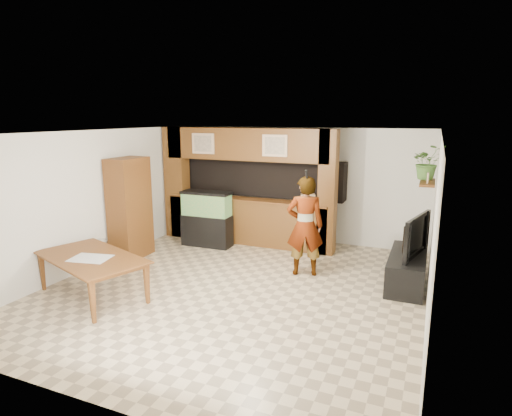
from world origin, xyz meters
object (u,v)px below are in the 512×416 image
at_px(television, 410,235).
at_px(person, 305,226).
at_px(aquarium, 207,219).
at_px(dining_table, 90,277).
at_px(pantry_cabinet, 130,208).

bearing_deg(television, person, 110.97).
xyz_separation_m(aquarium, dining_table, (-0.35, -3.18, -0.26)).
height_order(pantry_cabinet, dining_table, pantry_cabinet).
distance_m(pantry_cabinet, person, 3.60).
relative_size(person, dining_table, 0.95).
bearing_deg(person, pantry_cabinet, -13.73).
bearing_deg(pantry_cabinet, person, 6.37).
relative_size(pantry_cabinet, aquarium, 1.66).
xyz_separation_m(television, person, (-1.78, -0.22, 0.03)).
bearing_deg(pantry_cabinet, dining_table, -69.54).
bearing_deg(pantry_cabinet, aquarium, 49.74).
relative_size(television, person, 0.66).
height_order(pantry_cabinet, person, pantry_cabinet).
distance_m(aquarium, television, 4.34).
bearing_deg(person, television, 166.87).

